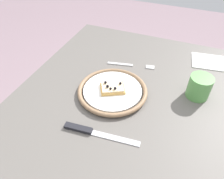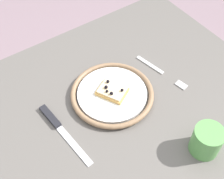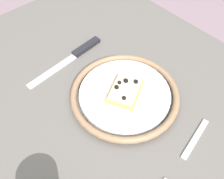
{
  "view_description": "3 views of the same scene",
  "coord_description": "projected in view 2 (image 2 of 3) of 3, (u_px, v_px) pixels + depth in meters",
  "views": [
    {
      "loc": [
        0.52,
        0.18,
        1.3
      ],
      "look_at": [
        -0.01,
        -0.03,
        0.77
      ],
      "focal_mm": 34.2,
      "sensor_mm": 36.0,
      "label": 1
    },
    {
      "loc": [
        0.32,
        0.45,
        1.51
      ],
      "look_at": [
        -0.02,
        -0.04,
        0.78
      ],
      "focal_mm": 49.41,
      "sensor_mm": 36.0,
      "label": 2
    },
    {
      "loc": [
        -0.26,
        0.23,
        1.24
      ],
      "look_at": [
        0.01,
        -0.01,
        0.78
      ],
      "focal_mm": 40.2,
      "sensor_mm": 36.0,
      "label": 3
    }
  ],
  "objects": [
    {
      "name": "pizza_slice_near",
      "position": [
        112.0,
        91.0,
        0.93
      ],
      "size": [
        0.1,
        0.11,
        0.03
      ],
      "color": "tan",
      "rests_on": "plate"
    },
    {
      "name": "cup",
      "position": [
        207.0,
        141.0,
        0.81
      ],
      "size": [
        0.08,
        0.08,
        0.08
      ],
      "primitive_type": "cylinder",
      "color": "#599E4C",
      "rests_on": "dining_table"
    },
    {
      "name": "plate",
      "position": [
        112.0,
        94.0,
        0.94
      ],
      "size": [
        0.26,
        0.26,
        0.02
      ],
      "color": "white",
      "rests_on": "dining_table"
    },
    {
      "name": "dining_table",
      "position": [
        114.0,
        126.0,
        1.03
      ],
      "size": [
        0.97,
        0.75,
        0.76
      ],
      "color": "#5B5651",
      "rests_on": "ground_plane"
    },
    {
      "name": "fork",
      "position": [
        161.0,
        72.0,
        1.01
      ],
      "size": [
        0.06,
        0.2,
        0.0
      ],
      "color": "silver",
      "rests_on": "dining_table"
    },
    {
      "name": "knife",
      "position": [
        56.0,
        124.0,
        0.88
      ],
      "size": [
        0.04,
        0.24,
        0.01
      ],
      "color": "silver",
      "rests_on": "dining_table"
    }
  ]
}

